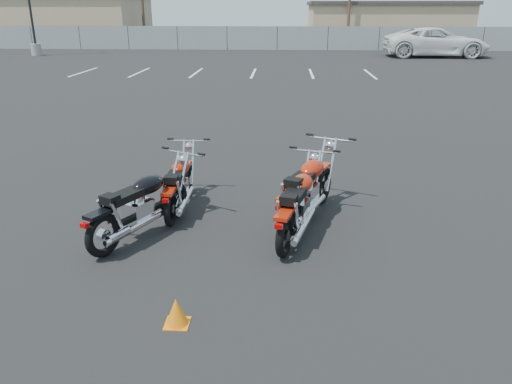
# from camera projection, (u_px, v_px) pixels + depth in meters

# --- Properties ---
(ground) EXTENTS (120.00, 120.00, 0.00)m
(ground) POSITION_uv_depth(u_px,v_px,m) (240.00, 249.00, 7.09)
(ground) COLOR black
(ground) RESTS_ON ground
(motorcycle_front_red) EXTENTS (0.79, 2.03, 0.99)m
(motorcycle_front_red) POSITION_uv_depth(u_px,v_px,m) (180.00, 184.00, 8.34)
(motorcycle_front_red) COLOR black
(motorcycle_front_red) RESTS_ON ground
(motorcycle_second_black) EXTENTS (1.41, 2.13, 1.08)m
(motorcycle_second_black) POSITION_uv_depth(u_px,v_px,m) (141.00, 205.00, 7.34)
(motorcycle_second_black) COLOR black
(motorcycle_second_black) RESTS_ON ground
(motorcycle_third_red) EXTENTS (1.35, 2.28, 1.14)m
(motorcycle_third_red) POSITION_uv_depth(u_px,v_px,m) (308.00, 189.00, 7.90)
(motorcycle_third_red) COLOR black
(motorcycle_third_red) RESTS_ON ground
(motorcycle_rear_red) EXTENTS (1.04, 2.18, 1.07)m
(motorcycle_rear_red) POSITION_uv_depth(u_px,v_px,m) (299.00, 204.00, 7.39)
(motorcycle_rear_red) COLOR black
(motorcycle_rear_red) RESTS_ON ground
(training_cone_near) EXTENTS (0.29, 0.29, 0.34)m
(training_cone_near) POSITION_uv_depth(u_px,v_px,m) (312.00, 179.00, 9.44)
(training_cone_near) COLOR orange
(training_cone_near) RESTS_ON ground
(training_cone_extra) EXTENTS (0.27, 0.27, 0.32)m
(training_cone_extra) POSITION_uv_depth(u_px,v_px,m) (177.00, 311.00, 5.37)
(training_cone_extra) COLOR orange
(training_cone_extra) RESTS_ON ground
(light_pole_west) EXTENTS (0.80, 0.70, 9.43)m
(light_pole_west) POSITION_uv_depth(u_px,v_px,m) (32.00, 20.00, 34.47)
(light_pole_west) COLOR gray
(light_pole_west) RESTS_ON ground
(chainlink_fence) EXTENTS (80.06, 0.06, 1.80)m
(chainlink_fence) POSITION_uv_depth(u_px,v_px,m) (277.00, 38.00, 39.53)
(chainlink_fence) COLOR gray
(chainlink_fence) RESTS_ON ground
(tan_building_west) EXTENTS (18.40, 10.40, 4.30)m
(tan_building_west) POSITION_uv_depth(u_px,v_px,m) (44.00, 19.00, 46.77)
(tan_building_west) COLOR tan
(tan_building_west) RESTS_ON ground
(tan_building_east) EXTENTS (14.40, 9.40, 3.70)m
(tan_building_east) POSITION_uv_depth(u_px,v_px,m) (385.00, 22.00, 47.11)
(tan_building_east) COLOR tan
(tan_building_east) RESTS_ON ground
(parking_line_stripes) EXTENTS (15.12, 4.00, 0.01)m
(parking_line_stripes) POSITION_uv_depth(u_px,v_px,m) (225.00, 73.00, 25.94)
(parking_line_stripes) COLOR silver
(parking_line_stripes) RESTS_ON ground
(white_van) EXTENTS (3.31, 8.08, 3.06)m
(white_van) POSITION_uv_depth(u_px,v_px,m) (437.00, 34.00, 33.77)
(white_van) COLOR white
(white_van) RESTS_ON ground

